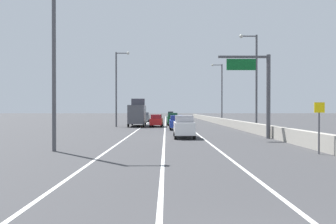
{
  "coord_description": "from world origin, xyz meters",
  "views": [
    {
      "loc": [
        -1.84,
        -3.78,
        2.56
      ],
      "look_at": [
        -1.46,
        54.42,
        2.15
      ],
      "focal_mm": 31.59,
      "sensor_mm": 36.0,
      "label": 1
    }
  ],
  "objects_px": {
    "lamp_post_right_third": "(221,90)",
    "car_white_2": "(184,127)",
    "lamp_post_left_mid": "(118,84)",
    "speed_advisory_sign": "(319,124)",
    "car_gray_4": "(145,117)",
    "car_blue_0": "(176,122)",
    "box_truck": "(138,113)",
    "lamp_post_right_second": "(254,77)",
    "car_black_5": "(171,115)",
    "car_red_1": "(157,121)",
    "overhead_sign_gantry": "(260,86)",
    "car_green_3": "(172,119)",
    "lamp_post_left_near": "(58,47)"
  },
  "relations": [
    {
      "from": "overhead_sign_gantry",
      "to": "lamp_post_right_second",
      "type": "distance_m",
      "value": 8.45
    },
    {
      "from": "lamp_post_right_third",
      "to": "car_red_1",
      "type": "xyz_separation_m",
      "value": [
        -11.91,
        -11.54,
        -5.52
      ]
    },
    {
      "from": "lamp_post_right_third",
      "to": "car_gray_4",
      "type": "xyz_separation_m",
      "value": [
        -15.04,
        7.86,
        -5.45
      ]
    },
    {
      "from": "overhead_sign_gantry",
      "to": "lamp_post_right_third",
      "type": "bearing_deg",
      "value": 86.1
    },
    {
      "from": "lamp_post_right_second",
      "to": "car_black_5",
      "type": "distance_m",
      "value": 64.58
    },
    {
      "from": "speed_advisory_sign",
      "to": "car_gray_4",
      "type": "relative_size",
      "value": 0.73
    },
    {
      "from": "overhead_sign_gantry",
      "to": "car_blue_0",
      "type": "height_order",
      "value": "overhead_sign_gantry"
    },
    {
      "from": "lamp_post_left_mid",
      "to": "speed_advisory_sign",
      "type": "bearing_deg",
      "value": -59.78
    },
    {
      "from": "lamp_post_right_third",
      "to": "car_blue_0",
      "type": "distance_m",
      "value": 20.84
    },
    {
      "from": "speed_advisory_sign",
      "to": "car_green_3",
      "type": "xyz_separation_m",
      "value": [
        -7.79,
        32.75,
        -0.73
      ]
    },
    {
      "from": "speed_advisory_sign",
      "to": "box_truck",
      "type": "bearing_deg",
      "value": 114.17
    },
    {
      "from": "car_white_2",
      "to": "lamp_post_right_third",
      "type": "bearing_deg",
      "value": 73.25
    },
    {
      "from": "lamp_post_left_near",
      "to": "car_green_3",
      "type": "xyz_separation_m",
      "value": [
        7.78,
        31.43,
        -5.42
      ]
    },
    {
      "from": "lamp_post_left_mid",
      "to": "car_red_1",
      "type": "xyz_separation_m",
      "value": [
        5.88,
        0.1,
        -5.52
      ]
    },
    {
      "from": "car_black_5",
      "to": "box_truck",
      "type": "height_order",
      "value": "box_truck"
    },
    {
      "from": "speed_advisory_sign",
      "to": "lamp_post_left_mid",
      "type": "height_order",
      "value": "lamp_post_left_mid"
    },
    {
      "from": "lamp_post_left_mid",
      "to": "car_white_2",
      "type": "distance_m",
      "value": 20.58
    },
    {
      "from": "overhead_sign_gantry",
      "to": "car_gray_4",
      "type": "xyz_separation_m",
      "value": [
        -12.99,
        37.97,
        -3.72
      ]
    },
    {
      "from": "car_gray_4",
      "to": "box_truck",
      "type": "bearing_deg",
      "value": -89.86
    },
    {
      "from": "lamp_post_left_mid",
      "to": "car_white_2",
      "type": "relative_size",
      "value": 2.82
    },
    {
      "from": "lamp_post_right_second",
      "to": "speed_advisory_sign",
      "type": "bearing_deg",
      "value": -94.81
    },
    {
      "from": "lamp_post_right_third",
      "to": "car_white_2",
      "type": "height_order",
      "value": "lamp_post_right_third"
    },
    {
      "from": "speed_advisory_sign",
      "to": "car_red_1",
      "type": "xyz_separation_m",
      "value": [
        -10.3,
        27.89,
        -0.83
      ]
    },
    {
      "from": "speed_advisory_sign",
      "to": "car_gray_4",
      "type": "xyz_separation_m",
      "value": [
        -13.43,
        47.29,
        -0.75
      ]
    },
    {
      "from": "car_red_1",
      "to": "box_truck",
      "type": "xyz_separation_m",
      "value": [
        -3.09,
        1.95,
        1.07
      ]
    },
    {
      "from": "lamp_post_left_near",
      "to": "car_blue_0",
      "type": "distance_m",
      "value": 22.44
    },
    {
      "from": "car_gray_4",
      "to": "box_truck",
      "type": "xyz_separation_m",
      "value": [
        0.04,
        -17.45,
        1.0
      ]
    },
    {
      "from": "car_white_2",
      "to": "box_truck",
      "type": "xyz_separation_m",
      "value": [
        -6.16,
        19.77,
        0.99
      ]
    },
    {
      "from": "lamp_post_right_second",
      "to": "car_white_2",
      "type": "bearing_deg",
      "value": -139.96
    },
    {
      "from": "car_red_1",
      "to": "lamp_post_left_mid",
      "type": "bearing_deg",
      "value": -178.98
    },
    {
      "from": "car_red_1",
      "to": "car_green_3",
      "type": "distance_m",
      "value": 5.47
    },
    {
      "from": "lamp_post_right_third",
      "to": "lamp_post_left_mid",
      "type": "relative_size",
      "value": 1.0
    },
    {
      "from": "speed_advisory_sign",
      "to": "car_blue_0",
      "type": "xyz_separation_m",
      "value": [
        -7.49,
        21.52,
        -0.83
      ]
    },
    {
      "from": "overhead_sign_gantry",
      "to": "box_truck",
      "type": "relative_size",
      "value": 0.95
    },
    {
      "from": "car_black_5",
      "to": "car_red_1",
      "type": "bearing_deg",
      "value": -93.22
    },
    {
      "from": "car_white_2",
      "to": "car_green_3",
      "type": "distance_m",
      "value": 22.68
    },
    {
      "from": "speed_advisory_sign",
      "to": "lamp_post_left_mid",
      "type": "xyz_separation_m",
      "value": [
        -16.18,
        27.78,
        4.69
      ]
    },
    {
      "from": "car_white_2",
      "to": "car_red_1",
      "type": "bearing_deg",
      "value": 99.8
    },
    {
      "from": "car_blue_0",
      "to": "car_black_5",
      "type": "distance_m",
      "value": 59.61
    },
    {
      "from": "car_green_3",
      "to": "lamp_post_left_mid",
      "type": "bearing_deg",
      "value": -149.4
    },
    {
      "from": "speed_advisory_sign",
      "to": "lamp_post_left_near",
      "type": "height_order",
      "value": "lamp_post_left_near"
    },
    {
      "from": "speed_advisory_sign",
      "to": "box_truck",
      "type": "height_order",
      "value": "box_truck"
    },
    {
      "from": "lamp_post_left_mid",
      "to": "car_red_1",
      "type": "relative_size",
      "value": 2.46
    },
    {
      "from": "lamp_post_right_second",
      "to": "car_white_2",
      "type": "height_order",
      "value": "lamp_post_right_second"
    },
    {
      "from": "car_green_3",
      "to": "overhead_sign_gantry",
      "type": "bearing_deg",
      "value": -72.59
    },
    {
      "from": "car_blue_0",
      "to": "box_truck",
      "type": "relative_size",
      "value": 0.6
    },
    {
      "from": "overhead_sign_gantry",
      "to": "lamp_post_left_mid",
      "type": "xyz_separation_m",
      "value": [
        -15.74,
        18.46,
        1.73
      ]
    },
    {
      "from": "lamp_post_left_mid",
      "to": "car_green_3",
      "type": "bearing_deg",
      "value": 30.6
    },
    {
      "from": "overhead_sign_gantry",
      "to": "car_red_1",
      "type": "distance_m",
      "value": 21.36
    },
    {
      "from": "car_blue_0",
      "to": "lamp_post_right_third",
      "type": "bearing_deg",
      "value": 63.06
    }
  ]
}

